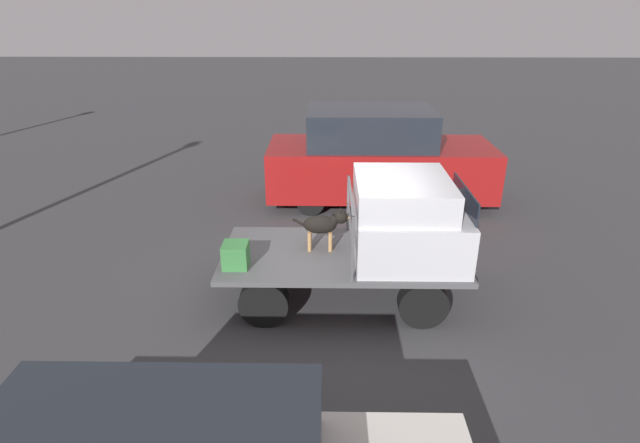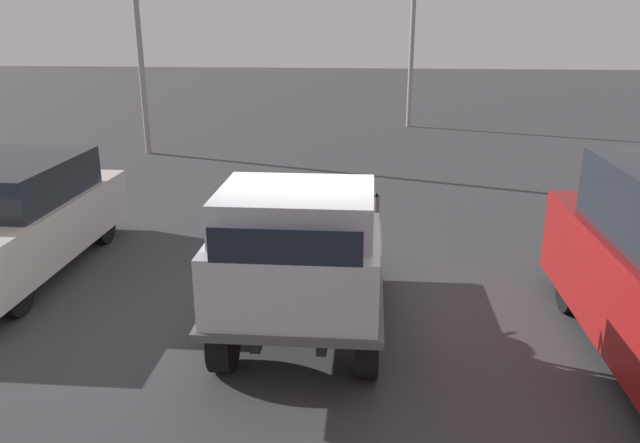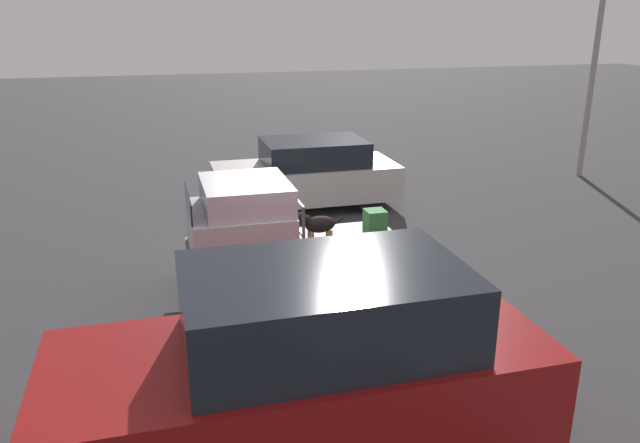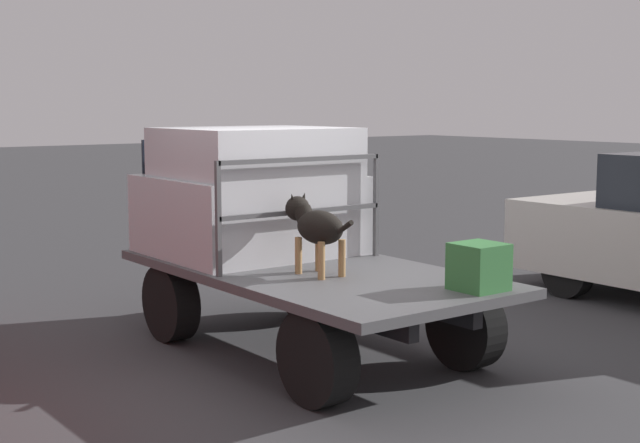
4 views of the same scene
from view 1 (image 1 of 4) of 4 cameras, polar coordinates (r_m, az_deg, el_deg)
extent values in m
plane|color=#38383A|center=(8.03, 2.47, -8.45)|extent=(80.00, 80.00, 0.00)
cylinder|color=black|center=(8.63, 9.94, -3.70)|extent=(0.71, 0.24, 0.71)
cylinder|color=black|center=(7.32, 11.69, -9.16)|extent=(0.71, 0.24, 0.71)
cylinder|color=black|center=(8.56, -5.22, -3.63)|extent=(0.71, 0.24, 0.71)
cylinder|color=black|center=(7.24, -6.44, -9.15)|extent=(0.71, 0.24, 0.71)
cube|color=black|center=(8.01, 2.49, -3.57)|extent=(3.36, 0.10, 0.18)
cube|color=black|center=(7.44, 2.61, -5.84)|extent=(3.36, 0.10, 0.18)
cube|color=#4C4C4F|center=(7.67, 2.57, -3.81)|extent=(3.65, 1.85, 0.08)
cube|color=#B7B7BC|center=(7.58, 10.02, -1.05)|extent=(1.60, 1.73, 0.74)
cube|color=#B7B7BC|center=(7.34, 9.42, 3.18)|extent=(1.36, 1.59, 0.45)
cube|color=black|center=(7.55, 16.23, 2.58)|extent=(0.02, 1.42, 0.34)
cube|color=#4C4C4F|center=(8.23, 3.22, 2.09)|extent=(0.04, 0.04, 0.95)
cube|color=#4C4C4F|center=(6.68, 3.75, -3.19)|extent=(0.04, 0.04, 0.95)
cube|color=#4C4C4F|center=(7.28, 3.54, 3.02)|extent=(0.04, 1.69, 0.04)
cube|color=#4C4C4F|center=(7.45, 3.46, -0.28)|extent=(0.04, 1.69, 0.04)
cylinder|color=#9E7547|center=(7.80, 1.18, -1.69)|extent=(0.06, 0.06, 0.31)
cylinder|color=#9E7547|center=(7.61, 1.18, -2.36)|extent=(0.06, 0.06, 0.31)
cylinder|color=#9E7547|center=(7.81, -1.15, -1.67)|extent=(0.06, 0.06, 0.31)
cylinder|color=#9E7547|center=(7.62, -1.21, -2.35)|extent=(0.06, 0.06, 0.31)
ellipsoid|color=black|center=(7.61, 0.00, -0.34)|extent=(0.51, 0.28, 0.28)
sphere|color=#9E7547|center=(7.63, 1.06, -0.69)|extent=(0.13, 0.13, 0.13)
cylinder|color=black|center=(7.58, 1.65, 0.19)|extent=(0.20, 0.16, 0.19)
sphere|color=black|center=(7.56, 2.42, 0.53)|extent=(0.21, 0.21, 0.21)
cone|color=#9E7547|center=(7.57, 3.09, 0.42)|extent=(0.12, 0.12, 0.12)
cone|color=black|center=(7.58, 2.34, 1.33)|extent=(0.06, 0.08, 0.10)
cone|color=black|center=(7.47, 2.36, 0.99)|extent=(0.06, 0.08, 0.10)
cylinder|color=black|center=(7.61, -2.35, -0.13)|extent=(0.22, 0.04, 0.15)
cube|color=#337038|center=(7.27, -9.61, -3.80)|extent=(0.36, 0.36, 0.36)
cylinder|color=black|center=(12.83, 13.37, 4.92)|extent=(0.60, 0.20, 0.60)
cylinder|color=black|center=(11.25, 15.10, 2.11)|extent=(0.60, 0.20, 0.60)
cylinder|color=black|center=(12.53, -0.83, 5.12)|extent=(0.60, 0.20, 0.60)
cylinder|color=black|center=(10.91, -1.09, 2.28)|extent=(0.60, 0.20, 0.60)
cube|color=maroon|center=(11.62, 6.84, 6.08)|extent=(5.06, 2.00, 1.10)
cube|color=#1E232B|center=(11.35, 5.77, 10.67)|extent=(2.78, 1.80, 0.80)
camera|label=2|loc=(10.47, 46.01, 13.38)|focal=35.00mm
camera|label=3|loc=(16.59, 10.35, 24.09)|focal=35.00mm
camera|label=4|loc=(12.94, -26.92, 11.82)|focal=50.00mm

